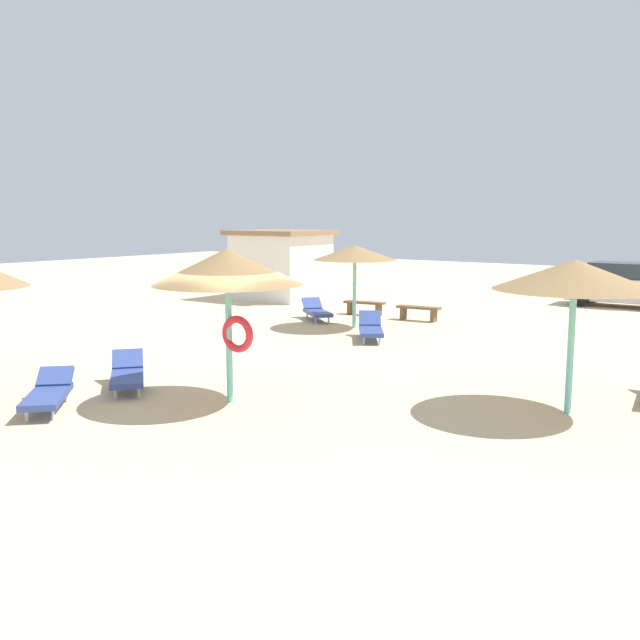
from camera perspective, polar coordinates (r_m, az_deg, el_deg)
ground_plane at (r=13.77m, az=-7.38°, el=-6.45°), size 80.00×80.00×0.00m
parasol_0 at (r=22.04m, az=2.84°, el=5.46°), size 2.64×2.64×2.61m
parasol_2 at (r=13.16m, az=-7.51°, el=4.23°), size 2.81×2.81×2.94m
parasol_3 at (r=13.09m, az=19.98°, el=3.44°), size 2.84×2.84×2.78m
lounger_0 at (r=23.79m, az=-0.28°, el=0.73°), size 1.87×1.70×0.69m
lounger_2 at (r=14.96m, az=-15.38°, el=-4.25°), size 1.87×1.71×0.68m
lounger_4 at (r=13.87m, az=-21.20°, el=-5.54°), size 1.81×1.80×0.62m
lounger_5 at (r=20.13m, az=4.14°, el=-0.71°), size 1.59×1.91×0.74m
bench_0 at (r=23.91m, az=8.01°, el=0.76°), size 1.53×0.53×0.49m
bench_1 at (r=25.08m, az=3.63°, el=1.19°), size 1.54×0.62×0.49m
parked_car at (r=29.70m, az=23.32°, el=2.58°), size 4.02×2.02×1.72m
beach_cabana at (r=29.84m, az=-3.18°, el=4.55°), size 3.73×3.39×2.91m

